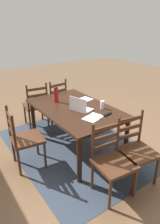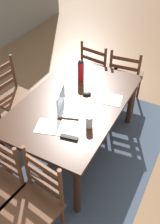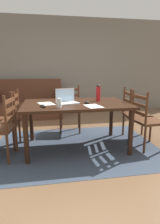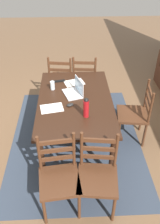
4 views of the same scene
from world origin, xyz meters
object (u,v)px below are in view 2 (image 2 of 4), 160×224
Objects in this scene: drinking_glass at (89,122)px; chair_right_near at (125,78)px; chair_left_near at (33,207)px; computer_mouse at (87,94)px; laptop at (67,104)px; chair_right_far at (98,71)px; tv_remote at (69,137)px; water_bottle at (81,70)px; chair_far_head at (15,98)px; dining_table at (74,107)px.

chair_right_near is at bearing 4.62° from drinking_glass.
computer_mouse is (1.28, 0.14, 0.30)m from chair_left_near.
laptop reaches higher than chair_right_near.
chair_right_far is 1.55m from drinking_glass.
chair_right_far is 2.55× the size of laptop.
drinking_glass is at bearing -33.09° from tv_remote.
water_bottle is at bearing -173.29° from chair_right_far.
water_bottle is at bearing -62.85° from chair_far_head.
chair_right_near is 2.55× the size of laptop.
water_bottle reaches higher than chair_right_far.
computer_mouse is (0.15, -0.96, 0.30)m from chair_far_head.
computer_mouse is (0.16, -0.07, 0.10)m from dining_table.
chair_far_head is at bearing 54.80° from tv_remote.
chair_far_head is 0.96m from water_bottle.
laptop is at bearing 138.07° from computer_mouse.
computer_mouse is at bearing 6.25° from chair_left_near.
tv_remote is (-0.37, -0.24, -0.05)m from laptop.
chair_left_near is 1.00× the size of chair_right_near.
laptop is 0.32m from computer_mouse.
tv_remote reaches higher than dining_table.
drinking_glass is (-1.41, -0.11, 0.35)m from chair_right_near.
chair_far_head is 1.27m from tv_remote.
drinking_glass is at bearing -112.73° from laptop.
chair_right_near is 9.50× the size of computer_mouse.
drinking_glass is 0.52m from computer_mouse.
dining_table is 1.16m from chair_right_far.
laptop is at bearing 177.29° from dining_table.
water_bottle is at bearing 12.44° from laptop.
chair_right_far reaches higher than tv_remote.
water_bottle is (0.40, 0.13, 0.22)m from dining_table.
water_bottle is (-0.72, 0.34, 0.43)m from chair_right_near.
chair_far_head is at bearing 135.34° from chair_right_near.
water_bottle is 0.33m from computer_mouse.
chair_right_far and chair_far_head have the same top height.
chair_right_far is at bearing 90.00° from chair_right_near.
water_bottle is at bearing 12.67° from chair_left_near.
chair_left_near reaches higher than computer_mouse.
chair_right_far is 2.28m from chair_left_near.
drinking_glass is (-1.41, -0.54, 0.35)m from chair_right_far.
chair_far_head is 7.35× the size of drinking_glass.
tv_remote is (0.61, -0.02, 0.30)m from chair_left_near.
chair_right_near and chair_far_head have the same top height.
water_bottle is 1.61× the size of tv_remote.
drinking_glass is (-0.14, -0.33, 0.01)m from laptop.
chair_right_far is (1.12, 0.21, -0.20)m from dining_table.
tv_remote is (-1.64, -0.44, 0.30)m from chair_right_far.
drinking_glass is (0.83, -0.11, 0.35)m from chair_left_near.
chair_far_head reaches higher than drinking_glass.
drinking_glass is 0.25m from tv_remote.
chair_right_near is at bearing -44.66° from chair_far_head.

